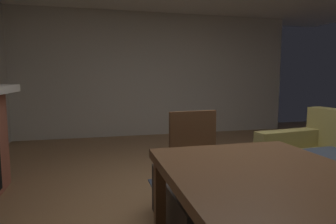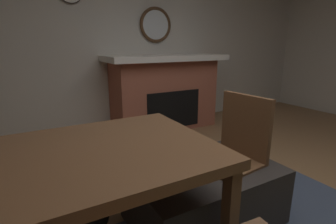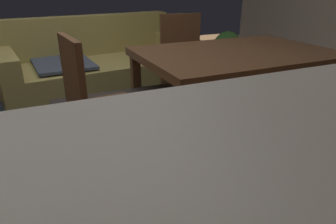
{
  "view_description": "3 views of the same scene",
  "coord_description": "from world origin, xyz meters",
  "px_view_note": "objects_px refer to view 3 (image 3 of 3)",
  "views": [
    {
      "loc": [
        2.35,
        -1.19,
        1.23
      ],
      "look_at": [
        0.69,
        -0.77,
        1.02
      ],
      "focal_mm": 31.34,
      "sensor_mm": 36.0,
      "label": 1
    },
    {
      "loc": [
        1.36,
        0.98,
        1.3
      ],
      "look_at": [
        0.43,
        -0.67,
        0.79
      ],
      "focal_mm": 27.18,
      "sensor_mm": 36.0,
      "label": 2
    },
    {
      "loc": [
        -0.3,
        -2.28,
        1.23
      ],
      "look_at": [
        0.32,
        -0.91,
        0.6
      ],
      "focal_mm": 33.11,
      "sensor_mm": 36.0,
      "label": 3
    }
  ],
  "objects_px": {
    "dining_table": "(236,61)",
    "dining_chair_north": "(184,55)",
    "tv_remote": "(146,101)",
    "small_dog": "(246,129)",
    "couch": "(99,69)",
    "potted_plant": "(227,49)",
    "ottoman_coffee_table": "(135,133)",
    "dining_chair_west": "(93,99)"
  },
  "relations": [
    {
      "from": "ottoman_coffee_table",
      "to": "dining_chair_north",
      "type": "distance_m",
      "value": 1.28
    },
    {
      "from": "dining_chair_north",
      "to": "small_dog",
      "type": "distance_m",
      "value": 1.18
    },
    {
      "from": "ottoman_coffee_table",
      "to": "tv_remote",
      "type": "relative_size",
      "value": 6.64
    },
    {
      "from": "dining_table",
      "to": "potted_plant",
      "type": "height_order",
      "value": "dining_table"
    },
    {
      "from": "dining_chair_west",
      "to": "small_dog",
      "type": "height_order",
      "value": "dining_chair_west"
    },
    {
      "from": "tv_remote",
      "to": "dining_table",
      "type": "relative_size",
      "value": 0.11
    },
    {
      "from": "dining_table",
      "to": "dining_chair_north",
      "type": "distance_m",
      "value": 0.91
    },
    {
      "from": "ottoman_coffee_table",
      "to": "tv_remote",
      "type": "distance_m",
      "value": 0.25
    },
    {
      "from": "dining_chair_west",
      "to": "dining_chair_north",
      "type": "xyz_separation_m",
      "value": [
        1.13,
        0.91,
        0.0
      ]
    },
    {
      "from": "potted_plant",
      "to": "dining_chair_west",
      "type": "bearing_deg",
      "value": -142.38
    },
    {
      "from": "ottoman_coffee_table",
      "to": "dining_chair_north",
      "type": "height_order",
      "value": "dining_chair_north"
    },
    {
      "from": "dining_table",
      "to": "small_dog",
      "type": "relative_size",
      "value": 2.71
    },
    {
      "from": "potted_plant",
      "to": "small_dog",
      "type": "bearing_deg",
      "value": -120.58
    },
    {
      "from": "tv_remote",
      "to": "potted_plant",
      "type": "xyz_separation_m",
      "value": [
        1.89,
        1.73,
        -0.11
      ]
    },
    {
      "from": "potted_plant",
      "to": "dining_table",
      "type": "bearing_deg",
      "value": -123.23
    },
    {
      "from": "dining_chair_north",
      "to": "potted_plant",
      "type": "bearing_deg",
      "value": 36.58
    },
    {
      "from": "ottoman_coffee_table",
      "to": "small_dog",
      "type": "distance_m",
      "value": 0.85
    },
    {
      "from": "dining_table",
      "to": "potted_plant",
      "type": "distance_m",
      "value": 2.1
    },
    {
      "from": "couch",
      "to": "tv_remote",
      "type": "xyz_separation_m",
      "value": [
        0.01,
        -1.53,
        0.14
      ]
    },
    {
      "from": "dining_table",
      "to": "dining_chair_west",
      "type": "xyz_separation_m",
      "value": [
        -1.13,
        -0.01,
        -0.14
      ]
    },
    {
      "from": "couch",
      "to": "dining_chair_north",
      "type": "distance_m",
      "value": 1.02
    },
    {
      "from": "couch",
      "to": "ottoman_coffee_table",
      "type": "bearing_deg",
      "value": -93.21
    },
    {
      "from": "dining_chair_north",
      "to": "dining_table",
      "type": "bearing_deg",
      "value": -90.4
    },
    {
      "from": "dining_table",
      "to": "dining_chair_north",
      "type": "bearing_deg",
      "value": 89.6
    },
    {
      "from": "couch",
      "to": "dining_chair_north",
      "type": "relative_size",
      "value": 2.33
    },
    {
      "from": "dining_table",
      "to": "small_dog",
      "type": "xyz_separation_m",
      "value": [
        -0.02,
        -0.23,
        -0.48
      ]
    },
    {
      "from": "couch",
      "to": "dining_chair_west",
      "type": "relative_size",
      "value": 2.33
    },
    {
      "from": "tv_remote",
      "to": "dining_table",
      "type": "bearing_deg",
      "value": -15.55
    },
    {
      "from": "dining_table",
      "to": "dining_chair_west",
      "type": "distance_m",
      "value": 1.14
    },
    {
      "from": "couch",
      "to": "small_dog",
      "type": "height_order",
      "value": "couch"
    },
    {
      "from": "tv_remote",
      "to": "small_dog",
      "type": "distance_m",
      "value": 0.81
    },
    {
      "from": "potted_plant",
      "to": "tv_remote",
      "type": "bearing_deg",
      "value": -137.45
    },
    {
      "from": "couch",
      "to": "dining_table",
      "type": "distance_m",
      "value": 1.75
    },
    {
      "from": "couch",
      "to": "dining_chair_west",
      "type": "height_order",
      "value": "dining_chair_west"
    },
    {
      "from": "ottoman_coffee_table",
      "to": "dining_table",
      "type": "xyz_separation_m",
      "value": [
        0.85,
        0.01,
        0.45
      ]
    },
    {
      "from": "small_dog",
      "to": "dining_chair_north",
      "type": "bearing_deg",
      "value": 88.5
    },
    {
      "from": "ottoman_coffee_table",
      "to": "small_dog",
      "type": "bearing_deg",
      "value": -14.96
    },
    {
      "from": "dining_chair_west",
      "to": "potted_plant",
      "type": "xyz_separation_m",
      "value": [
        2.26,
        1.75,
        -0.19
      ]
    },
    {
      "from": "dining_chair_north",
      "to": "couch",
      "type": "bearing_deg",
      "value": 140.21
    },
    {
      "from": "dining_chair_west",
      "to": "dining_chair_north",
      "type": "relative_size",
      "value": 1.0
    },
    {
      "from": "couch",
      "to": "potted_plant",
      "type": "xyz_separation_m",
      "value": [
        1.9,
        0.2,
        0.03
      ]
    },
    {
      "from": "tv_remote",
      "to": "couch",
      "type": "bearing_deg",
      "value": 75.2
    }
  ]
}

